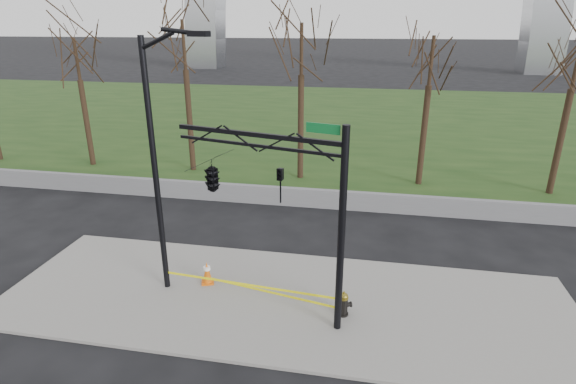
% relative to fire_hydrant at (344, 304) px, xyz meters
% --- Properties ---
extents(ground, '(500.00, 500.00, 0.00)m').
position_rel_fire_hydrant_xyz_m(ground, '(-1.90, 0.47, -0.47)').
color(ground, black).
rests_on(ground, ground).
extents(sidewalk, '(18.00, 6.00, 0.10)m').
position_rel_fire_hydrant_xyz_m(sidewalk, '(-1.90, 0.47, -0.42)').
color(sidewalk, gray).
rests_on(sidewalk, ground).
extents(grass_strip, '(120.00, 40.00, 0.06)m').
position_rel_fire_hydrant_xyz_m(grass_strip, '(-1.90, 30.47, -0.44)').
color(grass_strip, '#1A3413').
rests_on(grass_strip, ground).
extents(guardrail, '(60.00, 0.30, 0.90)m').
position_rel_fire_hydrant_xyz_m(guardrail, '(-1.90, 8.47, -0.02)').
color(guardrail, '#59595B').
rests_on(guardrail, ground).
extents(tree_row, '(43.14, 4.00, 9.30)m').
position_rel_fire_hydrant_xyz_m(tree_row, '(-3.33, 12.47, 4.18)').
color(tree_row, black).
rests_on(tree_row, ground).
extents(fire_hydrant, '(0.50, 0.34, 0.80)m').
position_rel_fire_hydrant_xyz_m(fire_hydrant, '(0.00, 0.00, 0.00)').
color(fire_hydrant, black).
rests_on(fire_hydrant, sidewalk).
extents(traffic_cone, '(0.51, 0.51, 0.78)m').
position_rel_fire_hydrant_xyz_m(traffic_cone, '(-4.61, 0.95, 0.02)').
color(traffic_cone, '#D65A0B').
rests_on(traffic_cone, sidewalk).
extents(street_light, '(2.32, 0.89, 8.21)m').
position_rel_fire_hydrant_xyz_m(street_light, '(-5.64, 0.44, 4.23)').
color(street_light, black).
rests_on(street_light, ground).
extents(traffic_signal_mast, '(4.96, 2.54, 6.00)m').
position_rel_fire_hydrant_xyz_m(traffic_signal_mast, '(-3.26, 0.17, 3.68)').
color(traffic_signal_mast, black).
rests_on(traffic_signal_mast, ground).
extents(caution_tape, '(5.85, 0.96, 0.41)m').
position_rel_fire_hydrant_xyz_m(caution_tape, '(-2.66, 0.35, 0.01)').
color(caution_tape, yellow).
rests_on(caution_tape, ground).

